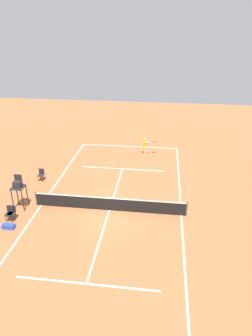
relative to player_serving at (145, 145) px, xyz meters
name	(u,v)px	position (x,y,z in m)	size (l,w,h in m)	color
ground_plane	(109,210)	(1.70, 9.66, -0.96)	(60.00, 60.00, 0.00)	#B76038
court_lines	(109,210)	(1.70, 9.66, -0.96)	(9.56, 22.96, 0.01)	white
tennis_net	(109,204)	(1.70, 9.66, -0.47)	(10.16, 0.10, 1.07)	#4C4C51
player_serving	(145,145)	(0.00, 0.00, 0.00)	(1.29, 0.45, 1.62)	beige
tennis_ball	(144,165)	(-0.10, 2.40, -0.93)	(0.07, 0.07, 0.07)	#CCE033
umpire_chair	(18,187)	(7.63, 10.08, 0.64)	(0.80, 0.80, 2.41)	#232328
courtside_chair_near	(12,212)	(7.60, 11.44, -0.43)	(0.44, 0.46, 0.95)	#262626
courtside_chair_mid	(41,174)	(7.75, 6.18, -0.43)	(0.44, 0.46, 0.95)	#262626
courtside_chair_far	(10,213)	(7.71, 11.49, -0.43)	(0.44, 0.46, 0.95)	#262626
equipment_bag	(9,226)	(7.41, 12.36, -0.81)	(0.76, 0.32, 0.30)	#2647B7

